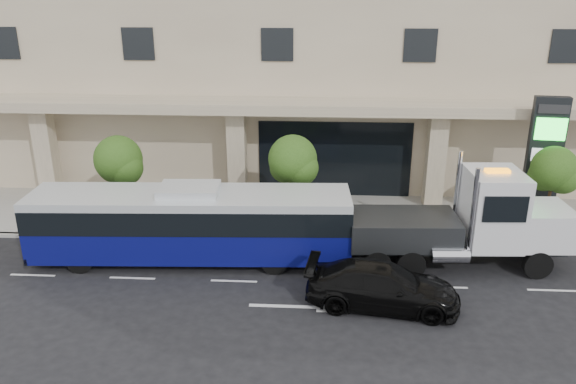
% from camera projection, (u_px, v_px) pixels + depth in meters
% --- Properties ---
extents(ground, '(120.00, 120.00, 0.00)m').
position_uv_depth(ground, '(337.00, 266.00, 22.85)').
color(ground, black).
rests_on(ground, ground).
extents(sidewalk, '(120.00, 6.00, 0.15)m').
position_uv_depth(sidewalk, '(335.00, 217.00, 27.51)').
color(sidewalk, gray).
rests_on(sidewalk, ground).
extents(curb, '(120.00, 0.30, 0.15)m').
position_uv_depth(curb, '(336.00, 243.00, 24.70)').
color(curb, gray).
rests_on(curb, ground).
extents(tree_left, '(2.27, 2.20, 4.22)m').
position_uv_depth(tree_left, '(119.00, 163.00, 25.70)').
color(tree_left, '#422B19').
rests_on(tree_left, sidewalk).
extents(tree_mid, '(2.28, 2.20, 4.38)m').
position_uv_depth(tree_mid, '(293.00, 163.00, 25.20)').
color(tree_mid, '#422B19').
rests_on(tree_mid, sidewalk).
extents(tree_right, '(2.10, 2.00, 4.04)m').
position_uv_depth(tree_right, '(554.00, 172.00, 24.64)').
color(tree_right, '#422B19').
rests_on(tree_right, sidewalk).
extents(city_bus, '(13.00, 3.32, 3.27)m').
position_uv_depth(city_bus, '(191.00, 223.00, 22.80)').
color(city_bus, black).
rests_on(city_bus, ground).
extents(tow_truck, '(9.88, 2.83, 4.49)m').
position_uv_depth(tow_truck, '(468.00, 223.00, 22.33)').
color(tow_truck, '#2D3033').
rests_on(tow_truck, ground).
extents(black_sedan, '(5.63, 2.87, 1.56)m').
position_uv_depth(black_sedan, '(382.00, 286.00, 19.76)').
color(black_sedan, black).
rests_on(black_sedan, ground).
extents(signage_pylon, '(1.55, 0.74, 6.00)m').
position_uv_depth(signage_pylon, '(543.00, 161.00, 25.67)').
color(signage_pylon, black).
rests_on(signage_pylon, sidewalk).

